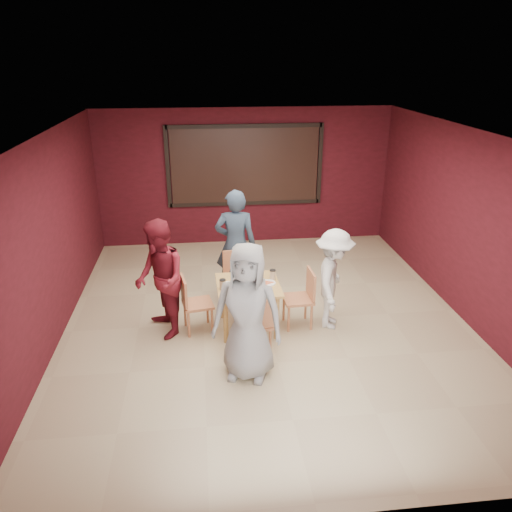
{
  "coord_description": "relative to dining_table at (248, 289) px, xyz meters",
  "views": [
    {
      "loc": [
        -0.91,
        -6.61,
        3.81
      ],
      "look_at": [
        -0.18,
        -0.17,
        1.14
      ],
      "focal_mm": 35.0,
      "sensor_mm": 36.0,
      "label": 1
    }
  ],
  "objects": [
    {
      "name": "diner_front",
      "position": [
        -0.12,
        -1.15,
        0.26
      ],
      "size": [
        0.99,
        0.8,
        1.77
      ],
      "primitive_type": "imported",
      "rotation": [
        0.0,
        0.0,
        -0.3
      ],
      "color": "gray",
      "rests_on": "floor"
    },
    {
      "name": "floor",
      "position": [
        0.3,
        0.17,
        -0.63
      ],
      "size": [
        7.0,
        7.0,
        0.0
      ],
      "primitive_type": "plane",
      "color": "tan",
      "rests_on": "ground"
    },
    {
      "name": "diner_left",
      "position": [
        -1.24,
        -0.02,
        0.23
      ],
      "size": [
        0.88,
        1.0,
        1.71
      ],
      "primitive_type": "imported",
      "rotation": [
        0.0,
        0.0,
        -1.25
      ],
      "color": "maroon",
      "rests_on": "floor"
    },
    {
      "name": "chair_front",
      "position": [
        0.04,
        -0.7,
        -0.15
      ],
      "size": [
        0.47,
        0.47,
        0.86
      ],
      "color": "#CC784F",
      "rests_on": "floor"
    },
    {
      "name": "chair_back",
      "position": [
        -0.09,
        0.81,
        -0.13
      ],
      "size": [
        0.48,
        0.48,
        0.88
      ],
      "color": "#CC784F",
      "rests_on": "floor"
    },
    {
      "name": "dining_table",
      "position": [
        0.0,
        0.0,
        0.0
      ],
      "size": [
        0.92,
        0.92,
        0.86
      ],
      "color": "tan",
      "rests_on": "floor"
    },
    {
      "name": "diner_right",
      "position": [
        1.23,
        -0.06,
        0.12
      ],
      "size": [
        0.84,
        1.1,
        1.5
      ],
      "primitive_type": "imported",
      "rotation": [
        0.0,
        0.0,
        1.24
      ],
      "color": "silver",
      "rests_on": "floor"
    },
    {
      "name": "chair_right",
      "position": [
        0.81,
        -0.0,
        -0.14
      ],
      "size": [
        0.44,
        0.44,
        0.87
      ],
      "color": "#CC784F",
      "rests_on": "floor"
    },
    {
      "name": "chair_left",
      "position": [
        -0.81,
        0.0,
        -0.14
      ],
      "size": [
        0.48,
        0.48,
        0.86
      ],
      "color": "#CC784F",
      "rests_on": "floor"
    },
    {
      "name": "window_blinds",
      "position": [
        0.3,
        3.62,
        1.02
      ],
      "size": [
        3.0,
        0.02,
        1.5
      ],
      "primitive_type": "cube",
      "color": "black"
    },
    {
      "name": "diner_back",
      "position": [
        -0.1,
        1.08,
        0.28
      ],
      "size": [
        0.7,
        0.49,
        1.83
      ],
      "primitive_type": "imported",
      "rotation": [
        0.0,
        0.0,
        3.06
      ],
      "color": "#2F4054",
      "rests_on": "floor"
    }
  ]
}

